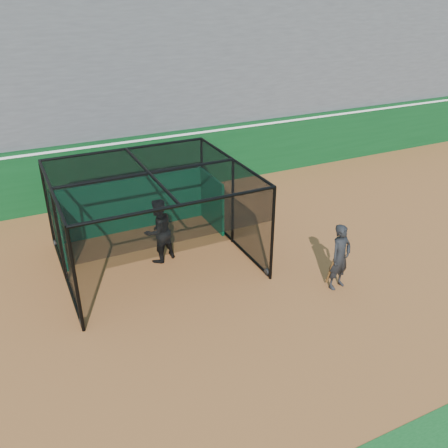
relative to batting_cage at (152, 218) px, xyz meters
name	(u,v)px	position (x,y,z in m)	size (l,w,h in m)	color
ground	(235,304)	(1.20, -3.19, -1.46)	(120.00, 120.00, 0.00)	#98582C
outfield_wall	(140,164)	(1.20, 5.31, -0.17)	(50.00, 0.50, 2.50)	#0A3A16
grandstand	(109,69)	(1.20, 9.09, 3.02)	(50.00, 7.85, 8.95)	#4C4C4F
batting_cage	(152,218)	(0.00, 0.00, 0.00)	(5.54, 5.09, 2.92)	black
batter	(158,231)	(0.14, -0.07, -0.43)	(1.00, 0.78, 2.06)	black
on_deck_player	(340,257)	(4.23, -3.69, -0.48)	(0.80, 0.61, 1.96)	black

